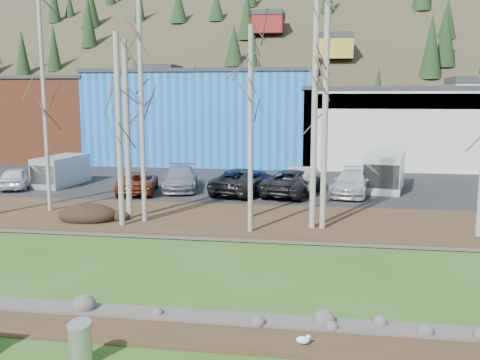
% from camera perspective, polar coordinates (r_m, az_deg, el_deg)
% --- Properties ---
extents(dirt_strip, '(80.00, 1.80, 0.03)m').
position_cam_1_polar(dirt_strip, '(14.53, -11.00, -15.44)').
color(dirt_strip, '#382616').
rests_on(dirt_strip, ground).
extents(near_bank_rocks, '(80.00, 0.80, 0.50)m').
position_cam_1_polar(near_bank_rocks, '(15.40, -9.69, -14.02)').
color(near_bank_rocks, '#47423D').
rests_on(near_bank_rocks, ground).
extents(river, '(80.00, 8.00, 0.90)m').
position_cam_1_polar(river, '(19.08, -5.73, -9.37)').
color(river, black).
rests_on(river, ground).
extents(far_bank_rocks, '(80.00, 0.80, 0.46)m').
position_cam_1_polar(far_bank_rocks, '(22.90, -3.13, -6.22)').
color(far_bank_rocks, '#47423D').
rests_on(far_bank_rocks, ground).
extents(far_bank, '(80.00, 7.00, 0.15)m').
position_cam_1_polar(far_bank, '(25.92, -1.65, -4.24)').
color(far_bank, '#382616').
rests_on(far_bank, ground).
extents(parking_lot, '(80.00, 14.00, 0.14)m').
position_cam_1_polar(parking_lot, '(36.10, 1.41, -0.51)').
color(parking_lot, black).
rests_on(parking_lot, ground).
extents(building_brick, '(16.32, 12.24, 7.80)m').
position_cam_1_polar(building_brick, '(57.07, -21.34, 6.22)').
color(building_brick, brown).
rests_on(building_brick, ground).
extents(building_blue, '(20.40, 12.24, 8.30)m').
position_cam_1_polar(building_blue, '(50.48, -3.28, 6.82)').
color(building_blue, blue).
rests_on(building_blue, ground).
extents(building_white, '(18.36, 12.24, 6.80)m').
position_cam_1_polar(building_white, '(49.90, 17.47, 5.55)').
color(building_white, '#BBBCB8').
rests_on(building_white, ground).
extents(hillside, '(160.00, 72.00, 35.00)m').
position_cam_1_polar(hillside, '(95.13, 6.31, 15.80)').
color(hillside, '#352F1F').
rests_on(hillside, ground).
extents(litter_bin, '(0.60, 0.60, 0.90)m').
position_cam_1_polar(litter_bin, '(13.04, -16.67, -16.49)').
color(litter_bin, '#B2B5B8').
rests_on(litter_bin, ground).
extents(seagull, '(0.39, 0.18, 0.28)m').
position_cam_1_polar(seagull, '(13.54, 6.76, -16.57)').
color(seagull, gold).
rests_on(seagull, ground).
extents(dirt_mound, '(2.86, 2.02, 0.56)m').
position_cam_1_polar(dirt_mound, '(26.53, -15.90, -3.50)').
color(dirt_mound, black).
rests_on(dirt_mound, far_bank).
extents(birch_1, '(0.20, 0.20, 11.73)m').
position_cam_1_polar(birch_1, '(28.78, -20.19, 8.46)').
color(birch_1, '#BAB3A7').
rests_on(birch_1, far_bank).
extents(birch_2, '(0.28, 0.28, 8.42)m').
position_cam_1_polar(birch_2, '(25.94, -11.96, 5.15)').
color(birch_2, '#BAB3A7').
rests_on(birch_2, far_bank).
extents(birch_3, '(0.22, 0.22, 10.24)m').
position_cam_1_polar(birch_3, '(25.05, -10.44, 7.16)').
color(birch_3, '#BAB3A7').
rests_on(birch_3, far_bank).
extents(birch_4, '(0.25, 0.25, 8.61)m').
position_cam_1_polar(birch_4, '(24.52, -12.78, 5.15)').
color(birch_4, '#BAB3A7').
rests_on(birch_4, far_bank).
extents(birch_5, '(0.22, 0.22, 9.09)m').
position_cam_1_polar(birch_5, '(25.57, 1.16, 6.05)').
color(birch_5, '#BAB3A7').
rests_on(birch_5, far_bank).
extents(birch_6, '(0.20, 0.20, 8.76)m').
position_cam_1_polar(birch_6, '(22.74, 1.12, 5.28)').
color(birch_6, '#BAB3A7').
rests_on(birch_6, far_bank).
extents(birch_7, '(0.26, 0.26, 10.72)m').
position_cam_1_polar(birch_7, '(23.58, 9.08, 7.68)').
color(birch_7, '#BAB3A7').
rests_on(birch_7, far_bank).
extents(birch_10, '(0.26, 0.26, 10.72)m').
position_cam_1_polar(birch_10, '(23.58, 7.96, 7.70)').
color(birch_10, '#BAB3A7').
rests_on(birch_10, far_bank).
extents(car_0, '(2.72, 4.30, 1.36)m').
position_cam_1_polar(car_0, '(37.09, -22.69, 0.23)').
color(car_0, white).
rests_on(car_0, parking_lot).
extents(car_1, '(2.03, 4.21, 1.33)m').
position_cam_1_polar(car_1, '(37.78, -19.29, 0.54)').
color(car_1, black).
rests_on(car_1, parking_lot).
extents(car_2, '(3.16, 5.10, 1.32)m').
position_cam_1_polar(car_2, '(33.18, -10.84, -0.23)').
color(car_2, maroon).
rests_on(car_2, parking_lot).
extents(car_3, '(3.00, 5.32, 1.45)m').
position_cam_1_polar(car_3, '(33.82, -6.35, 0.17)').
color(car_3, '#94979C').
rests_on(car_3, parking_lot).
extents(car_4, '(2.42, 4.13, 1.32)m').
position_cam_1_polar(car_4, '(32.92, 1.99, -0.14)').
color(car_4, '#121549').
rests_on(car_4, parking_lot).
extents(car_5, '(2.24, 4.97, 1.58)m').
position_cam_1_polar(car_5, '(33.36, 6.81, 0.15)').
color(car_5, '#B3B3B6').
rests_on(car_5, parking_lot).
extents(car_6, '(3.83, 5.98, 1.54)m').
position_cam_1_polar(car_6, '(32.06, 5.65, -0.23)').
color(car_6, '#262628').
rests_on(car_6, parking_lot).
extents(car_7, '(3.05, 5.40, 1.48)m').
position_cam_1_polar(car_7, '(32.59, 11.90, -0.28)').
color(car_7, silver).
rests_on(car_7, parking_lot).
extents(car_8, '(3.83, 5.98, 1.54)m').
position_cam_1_polar(car_8, '(32.36, 0.39, -0.10)').
color(car_8, '#262628').
rests_on(car_8, parking_lot).
extents(car_9, '(2.42, 4.13, 1.32)m').
position_cam_1_polar(car_9, '(33.14, -0.69, -0.07)').
color(car_9, '#121549').
rests_on(car_9, parking_lot).
extents(van_white, '(3.13, 5.58, 2.30)m').
position_cam_1_polar(van_white, '(34.88, 15.14, 0.88)').
color(van_white, silver).
rests_on(van_white, parking_lot).
extents(van_grey, '(2.20, 4.53, 1.92)m').
position_cam_1_polar(van_grey, '(37.28, -18.66, 0.92)').
color(van_grey, '#B1B3B5').
rests_on(van_grey, parking_lot).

